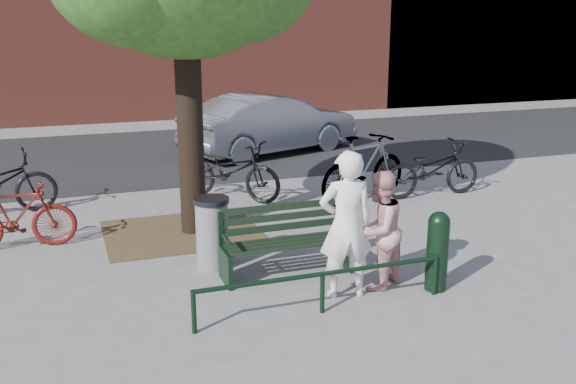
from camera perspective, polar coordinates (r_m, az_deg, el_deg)
name	(u,v)px	position (r m, az deg, el deg)	size (l,w,h in m)	color
ground	(287,275)	(8.62, -0.06, -7.37)	(90.00, 90.00, 0.00)	gray
dirt_pit	(182,232)	(10.37, -9.41, -3.54)	(2.40, 2.00, 0.02)	brown
road	(175,153)	(16.55, -10.03, 3.46)	(40.00, 7.00, 0.01)	black
park_bench	(285,239)	(8.51, -0.24, -4.20)	(1.74, 0.54, 0.97)	black
guard_railing	(322,280)	(7.43, 3.08, -7.83)	(3.06, 0.06, 0.51)	black
person_left	(346,225)	(7.72, 5.18, -2.92)	(0.67, 0.44, 1.82)	white
person_right	(379,230)	(8.08, 8.10, -3.38)	(0.73, 0.57, 1.51)	pink
bollard	(437,248)	(8.20, 13.15, -4.90)	(0.27, 0.27, 1.02)	black
litter_bin	(212,233)	(8.75, -6.76, -3.61)	(0.48, 0.48, 0.99)	gray
bicycle_b	(16,216)	(10.20, -23.00, -2.00)	(0.47, 1.68, 1.01)	#56110C
bicycle_c	(230,170)	(12.05, -5.19, 1.92)	(0.74, 2.11, 1.11)	black
bicycle_d	(364,168)	(11.93, 6.76, 2.13)	(0.59, 2.10, 1.26)	gray
bicycle_e	(432,169)	(12.52, 12.70, 2.00)	(0.70, 2.01, 1.06)	black
parked_car	(270,124)	(16.15, -1.58, 6.09)	(1.59, 4.57, 1.51)	gray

